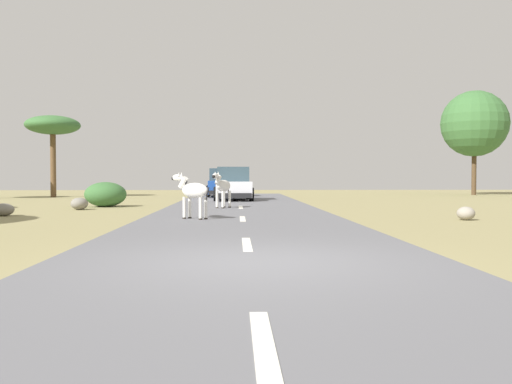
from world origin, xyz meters
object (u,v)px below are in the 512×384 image
at_px(tree_4, 474,124).
at_px(car_0, 223,184).
at_px(zebra_1, 193,191).
at_px(tree_1, 53,126).
at_px(rock_2, 4,210).
at_px(rock_0, 466,213).
at_px(bush_0, 106,194).
at_px(rock_1, 79,204).
at_px(zebra_0, 222,186).
at_px(car_1, 233,185).

bearing_deg(tree_4, car_0, -168.37).
distance_m(zebra_1, tree_4, 28.55).
height_order(tree_1, rock_2, tree_1).
bearing_deg(tree_4, rock_0, -114.37).
xyz_separation_m(tree_4, bush_0, (-22.22, -14.34, -4.45)).
relative_size(rock_0, rock_1, 0.77).
bearing_deg(bush_0, rock_2, -110.77).
relative_size(rock_1, rock_2, 1.06).
relative_size(tree_4, rock_0, 13.41).
distance_m(tree_1, bush_0, 13.09).
bearing_deg(rock_1, zebra_0, 1.46).
bearing_deg(rock_2, rock_0, -8.99).
relative_size(tree_1, rock_2, 7.60).
bearing_deg(car_0, zebra_1, 86.62).
bearing_deg(rock_1, rock_2, -114.78).
height_order(car_0, car_1, same).
bearing_deg(tree_1, bush_0, -62.27).
bearing_deg(rock_0, car_1, 117.74).
xyz_separation_m(zebra_0, rock_0, (7.27, -5.68, -0.70)).
relative_size(zebra_0, tree_4, 0.20).
distance_m(car_0, rock_0, 19.86).
bearing_deg(car_0, tree_1, -3.74).
xyz_separation_m(zebra_0, rock_2, (-7.03, -3.42, -0.69)).
distance_m(zebra_1, rock_0, 8.03).
xyz_separation_m(zebra_1, car_0, (0.44, 18.22, -0.01)).
distance_m(zebra_0, car_1, 7.47).
relative_size(zebra_1, rock_1, 1.93).
bearing_deg(rock_2, zebra_1, -18.67).
height_order(rock_1, rock_2, rock_1).
height_order(tree_1, rock_1, tree_1).
distance_m(rock_0, rock_1, 13.94).
distance_m(bush_0, rock_1, 2.15).
bearing_deg(zebra_0, bush_0, 2.91).
relative_size(tree_4, bush_0, 4.15).
bearing_deg(car_1, car_0, -85.07).
distance_m(zebra_0, rock_1, 5.56).
height_order(tree_1, rock_0, tree_1).
xyz_separation_m(tree_1, rock_2, (3.79, -16.41, -4.19)).
bearing_deg(car_0, rock_2, 65.27).
relative_size(zebra_0, tree_1, 0.28).
relative_size(zebra_0, rock_2, 2.13).
relative_size(zebra_1, tree_4, 0.19).
bearing_deg(rock_2, zebra_0, 25.95).
bearing_deg(zebra_1, tree_1, 65.28).
height_order(rock_0, rock_2, rock_2).
height_order(zebra_0, rock_2, zebra_0).
relative_size(tree_4, rock_1, 10.35).
bearing_deg(bush_0, rock_0, -31.79).
relative_size(zebra_1, car_1, 0.31).
bearing_deg(tree_1, car_1, -26.32).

